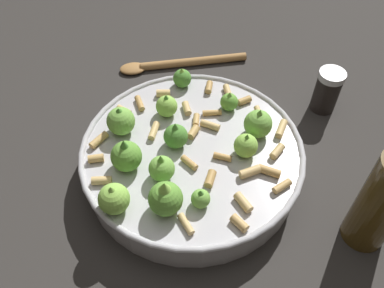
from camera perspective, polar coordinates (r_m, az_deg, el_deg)
The scene contains 5 objects.
ground_plane at distance 0.65m, azimuth 0.00°, elevation -3.64°, with size 2.40×2.40×0.00m, color #2D2B28.
cooking_pan at distance 0.62m, azimuth -0.25°, elevation -1.78°, with size 0.34×0.34×0.11m.
pepper_shaker at distance 0.75m, azimuth 18.64°, elevation 7.21°, with size 0.05×0.05×0.08m.
olive_oil_bottle at distance 0.57m, azimuth 25.61°, elevation -7.19°, with size 0.06×0.06×0.22m.
wooden_spoon at distance 0.83m, azimuth -2.24°, elevation 11.35°, with size 0.14×0.24×0.02m.
Camera 1 is at (0.37, 0.12, 0.52)m, focal length 37.54 mm.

